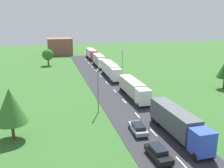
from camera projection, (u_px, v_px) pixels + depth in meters
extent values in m
cube|color=#2B2B30|center=(139.00, 117.00, 42.09)|extent=(10.00, 140.00, 0.06)
cube|color=white|center=(181.00, 162.00, 29.05)|extent=(0.16, 2.40, 0.01)
cube|color=white|center=(153.00, 132.00, 36.46)|extent=(0.16, 2.40, 0.01)
cube|color=white|center=(137.00, 115.00, 42.84)|extent=(0.16, 2.40, 0.01)
cube|color=white|center=(124.00, 101.00, 49.87)|extent=(0.16, 2.40, 0.01)
cube|color=white|center=(115.00, 91.00, 56.63)|extent=(0.16, 2.40, 0.01)
cube|color=white|center=(107.00, 83.00, 63.89)|extent=(0.16, 2.40, 0.01)
cube|color=white|center=(101.00, 76.00, 71.19)|extent=(0.16, 2.40, 0.01)
cube|color=white|center=(96.00, 71.00, 77.88)|extent=(0.16, 2.40, 0.01)
cube|color=white|center=(92.00, 67.00, 83.71)|extent=(0.16, 2.40, 0.01)
cube|color=white|center=(89.00, 63.00, 90.57)|extent=(0.16, 2.40, 0.01)
cube|color=white|center=(86.00, 60.00, 97.46)|extent=(0.16, 2.40, 0.01)
cube|color=blue|center=(202.00, 142.00, 29.51)|extent=(2.50, 2.37, 2.99)
cube|color=black|center=(208.00, 142.00, 28.35)|extent=(2.10, 0.15, 1.31)
cube|color=#4C5156|center=(174.00, 118.00, 35.64)|extent=(2.77, 10.40, 3.00)
cube|color=black|center=(173.00, 129.00, 36.08)|extent=(1.15, 9.84, 0.24)
cylinder|color=black|center=(211.00, 155.00, 29.63)|extent=(0.38, 1.01, 1.00)
cylinder|color=black|center=(196.00, 157.00, 29.08)|extent=(0.38, 1.01, 1.00)
cylinder|color=black|center=(169.00, 121.00, 39.26)|extent=(0.38, 1.01, 1.00)
cylinder|color=black|center=(157.00, 122.00, 38.71)|extent=(0.38, 1.01, 1.00)
cylinder|color=black|center=(165.00, 118.00, 40.41)|extent=(0.38, 1.01, 1.00)
cylinder|color=black|center=(153.00, 119.00, 39.86)|extent=(0.38, 1.01, 1.00)
cube|color=white|center=(143.00, 97.00, 46.55)|extent=(2.45, 2.64, 2.81)
cube|color=black|center=(146.00, 96.00, 45.25)|extent=(2.10, 0.11, 1.24)
cube|color=beige|center=(131.00, 86.00, 52.82)|extent=(2.54, 10.18, 2.66)
cube|color=black|center=(131.00, 93.00, 53.22)|extent=(0.94, 9.67, 0.24)
cylinder|color=black|center=(149.00, 104.00, 46.55)|extent=(0.35, 1.00, 1.00)
cylinder|color=black|center=(139.00, 105.00, 46.05)|extent=(0.35, 1.00, 1.00)
cylinder|color=black|center=(131.00, 89.00, 56.35)|extent=(0.35, 1.00, 1.00)
cylinder|color=black|center=(122.00, 90.00, 55.85)|extent=(0.35, 1.00, 1.00)
cylinder|color=black|center=(130.00, 88.00, 57.49)|extent=(0.35, 1.00, 1.00)
cylinder|color=black|center=(121.00, 88.00, 57.00)|extent=(0.35, 1.00, 1.00)
cube|color=white|center=(116.00, 75.00, 63.40)|extent=(2.48, 2.50, 3.05)
cube|color=black|center=(117.00, 74.00, 62.16)|extent=(2.10, 0.13, 1.34)
cube|color=white|center=(110.00, 68.00, 69.88)|extent=(2.66, 10.81, 2.99)
cube|color=black|center=(110.00, 74.00, 70.32)|extent=(1.05, 10.25, 0.24)
cylinder|color=black|center=(121.00, 81.00, 63.45)|extent=(0.36, 1.01, 1.00)
cylinder|color=black|center=(113.00, 81.00, 62.98)|extent=(0.36, 1.01, 1.00)
cylinder|color=black|center=(111.00, 72.00, 73.62)|extent=(0.36, 1.01, 1.00)
cylinder|color=black|center=(104.00, 72.00, 73.14)|extent=(0.36, 1.01, 1.00)
cylinder|color=black|center=(110.00, 71.00, 74.83)|extent=(0.36, 1.01, 1.00)
cylinder|color=black|center=(103.00, 71.00, 74.36)|extent=(0.36, 1.01, 1.00)
cube|color=white|center=(102.00, 63.00, 79.36)|extent=(2.47, 2.29, 2.79)
cube|color=black|center=(103.00, 62.00, 78.23)|extent=(2.10, 0.13, 1.23)
cube|color=beige|center=(99.00, 59.00, 85.03)|extent=(2.62, 9.35, 2.93)
cube|color=black|center=(99.00, 64.00, 85.46)|extent=(1.02, 8.86, 0.24)
cylinder|color=black|center=(106.00, 68.00, 79.43)|extent=(0.36, 1.00, 1.00)
cylinder|color=black|center=(99.00, 68.00, 78.96)|extent=(0.36, 1.00, 1.00)
cylinder|color=black|center=(100.00, 63.00, 88.35)|extent=(0.36, 1.00, 1.00)
cylinder|color=black|center=(94.00, 63.00, 87.88)|extent=(0.36, 1.00, 1.00)
cylinder|color=black|center=(100.00, 62.00, 89.40)|extent=(0.36, 1.00, 1.00)
cylinder|color=black|center=(94.00, 62.00, 88.93)|extent=(0.36, 1.00, 1.00)
cube|color=red|center=(94.00, 55.00, 94.39)|extent=(2.47, 2.48, 3.06)
cube|color=black|center=(95.00, 54.00, 93.16)|extent=(2.10, 0.13, 1.35)
cube|color=white|center=(91.00, 53.00, 100.15)|extent=(2.63, 9.34, 2.86)
cube|color=black|center=(91.00, 57.00, 100.57)|extent=(1.02, 8.85, 0.24)
cylinder|color=black|center=(97.00, 60.00, 94.48)|extent=(0.36, 1.00, 1.00)
cylinder|color=black|center=(92.00, 60.00, 93.95)|extent=(0.36, 1.00, 1.00)
cylinder|color=black|center=(92.00, 56.00, 103.46)|extent=(0.36, 1.00, 1.00)
cylinder|color=black|center=(87.00, 56.00, 102.93)|extent=(0.36, 1.00, 1.00)
cylinder|color=black|center=(92.00, 56.00, 104.50)|extent=(0.36, 1.00, 1.00)
cylinder|color=black|center=(87.00, 56.00, 103.97)|extent=(0.36, 1.00, 1.00)
cube|color=black|center=(159.00, 154.00, 29.51)|extent=(1.91, 4.47, 0.67)
cube|color=black|center=(158.00, 149.00, 29.56)|extent=(1.55, 2.53, 0.49)
cylinder|color=black|center=(171.00, 162.00, 28.42)|extent=(0.25, 0.65, 0.64)
cylinder|color=black|center=(158.00, 165.00, 27.99)|extent=(0.25, 0.65, 0.64)
cylinder|color=black|center=(158.00, 149.00, 31.19)|extent=(0.25, 0.65, 0.64)
cylinder|color=black|center=(147.00, 151.00, 30.76)|extent=(0.25, 0.65, 0.64)
cube|color=#8C939E|center=(138.00, 129.00, 36.33)|extent=(1.99, 4.49, 0.56)
cube|color=black|center=(138.00, 126.00, 35.99)|extent=(1.61, 2.54, 0.47)
cylinder|color=black|center=(130.00, 126.00, 37.67)|extent=(0.25, 0.65, 0.64)
cylinder|color=black|center=(140.00, 126.00, 37.98)|extent=(0.25, 0.65, 0.64)
cylinder|color=black|center=(136.00, 135.00, 34.83)|extent=(0.25, 0.65, 0.64)
cylinder|color=black|center=(147.00, 134.00, 35.14)|extent=(0.25, 0.65, 0.64)
cylinder|color=slate|center=(98.00, 92.00, 43.27)|extent=(0.18, 0.18, 7.47)
sphere|color=silver|center=(98.00, 70.00, 42.27)|extent=(0.36, 0.36, 0.36)
cylinder|color=slate|center=(122.00, 62.00, 72.16)|extent=(0.18, 0.18, 7.06)
sphere|color=silver|center=(122.00, 50.00, 71.22)|extent=(0.36, 0.36, 0.36)
cylinder|color=#513823|center=(224.00, 83.00, 58.32)|extent=(0.59, 0.59, 2.63)
cylinder|color=#513823|center=(48.00, 62.00, 86.17)|extent=(0.49, 0.49, 2.28)
sphere|color=#2D6628|center=(48.00, 55.00, 85.51)|extent=(3.79, 3.79, 3.79)
cylinder|color=#513823|center=(13.00, 131.00, 34.36)|extent=(0.42, 0.42, 2.41)
cone|color=#38702D|center=(10.00, 106.00, 33.43)|extent=(4.35, 4.35, 4.79)
cube|color=brown|center=(60.00, 46.00, 110.72)|extent=(10.34, 10.62, 7.08)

